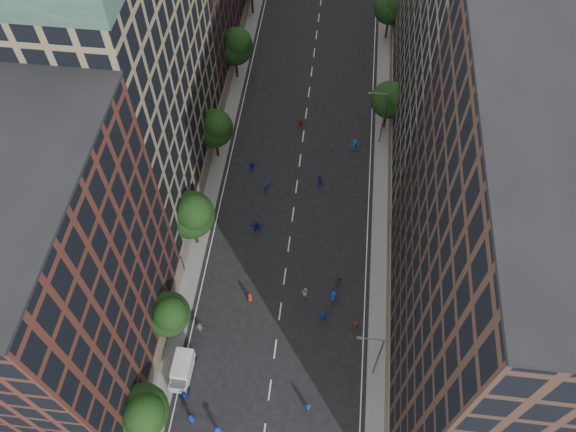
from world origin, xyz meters
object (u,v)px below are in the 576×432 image
object	(u,v)px
streetlamp_far	(382,116)
skater_0	(191,418)
skater_1	(308,407)
streetlamp_near	(377,355)
cargo_van	(182,370)

from	to	relation	value
streetlamp_far	skater_0	size ratio (longest dim) A/B	5.60
skater_0	skater_1	bearing A→B (deg)	174.96
streetlamp_near	cargo_van	size ratio (longest dim) A/B	2.12
skater_0	streetlamp_far	bearing A→B (deg)	-130.75
streetlamp_near	cargo_van	distance (m)	20.20
skater_1	skater_0	bearing A→B (deg)	4.69
streetlamp_far	cargo_van	size ratio (longest dim) A/B	2.12
streetlamp_far	streetlamp_near	bearing A→B (deg)	-90.00
streetlamp_near	streetlamp_far	xyz separation A→B (m)	(0.00, 33.00, 0.00)
streetlamp_near	streetlamp_far	bearing A→B (deg)	90.00
streetlamp_far	cargo_van	bearing A→B (deg)	-119.11
cargo_van	skater_0	distance (m)	5.04
streetlamp_far	skater_0	bearing A→B (deg)	-113.96
streetlamp_near	skater_0	world-z (taller)	streetlamp_near
cargo_van	skater_1	world-z (taller)	cargo_van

